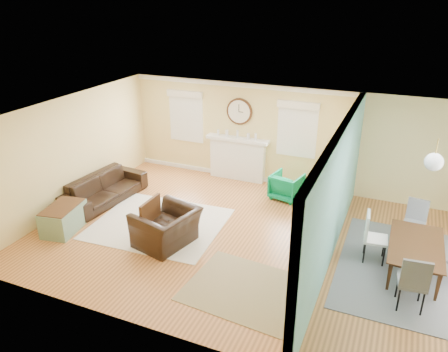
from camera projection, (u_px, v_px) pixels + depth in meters
The scene contains 26 objects.
floor at pixel (254, 241), 8.96m from camera, with size 9.00×9.00×0.00m, color brown.
wall_back at pixel (295, 138), 10.99m from camera, with size 9.00×0.02×2.60m, color #E9C87A.
wall_front at pixel (183, 266), 5.91m from camera, with size 9.00×0.02×2.60m, color #E9C87A.
wall_left at pixel (72, 152), 10.06m from camera, with size 0.02×6.00×2.60m, color #E9C87A.
ceiling at pixel (258, 118), 7.94m from camera, with size 9.00×6.00×0.02m, color white.
partition at pixel (338, 188), 8.12m from camera, with size 0.17×6.00×2.60m.
fireplace at pixel (238, 158), 11.70m from camera, with size 1.70×0.30×1.17m.
wall_clock at pixel (239, 111), 11.28m from camera, with size 0.70×0.07×0.70m.
window_left at pixel (186, 113), 11.90m from camera, with size 1.05×0.13×1.42m.
window_right at pixel (297, 125), 10.79m from camera, with size 1.05×0.13×1.42m.
pendant at pixel (434, 162), 7.02m from camera, with size 0.30×0.30×0.55m.
rug_cream at pixel (159, 224), 9.60m from camera, with size 2.74×2.37×0.01m, color beige.
rug_jute at pixel (247, 290), 7.50m from camera, with size 2.02×1.65×0.01m, color #97805C.
rug_grey at pixel (413, 271), 7.98m from camera, with size 2.62×3.28×0.01m, color slate.
sofa at pixel (105, 188), 10.55m from camera, with size 2.23×0.87×0.65m, color black.
eames_chair at pixel (166, 228), 8.71m from camera, with size 1.16×1.02×0.76m, color black.
green_chair at pixel (287, 186), 10.68m from camera, with size 0.69×0.71×0.64m, color #007E4F.
trunk at pixel (64, 218), 9.26m from camera, with size 0.76×1.07×0.56m.
credenza at pixel (330, 204), 9.62m from camera, with size 0.50×1.47×0.80m.
tv at pixel (332, 174), 9.35m from camera, with size 1.08×0.14×0.62m, color black.
garden_stool at pixel (321, 229), 8.90m from camera, with size 0.35×0.35×0.52m, color white.
potted_plant at pixel (323, 207), 8.70m from camera, with size 0.42×0.36×0.47m, color #337F33.
dining_table at pixel (416, 258), 7.87m from camera, with size 1.65×0.92×0.58m, color #4F2B14.
dining_chair_n at pixel (415, 219), 8.70m from camera, with size 0.45×0.45×0.91m.
dining_chair_s at pixel (413, 277), 6.88m from camera, with size 0.48×0.48×0.99m.
dining_chair_w at pixel (376, 234), 8.10m from camera, with size 0.46×0.46×0.97m.
Camera 1 is at (2.44, -7.34, 4.76)m, focal length 35.00 mm.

